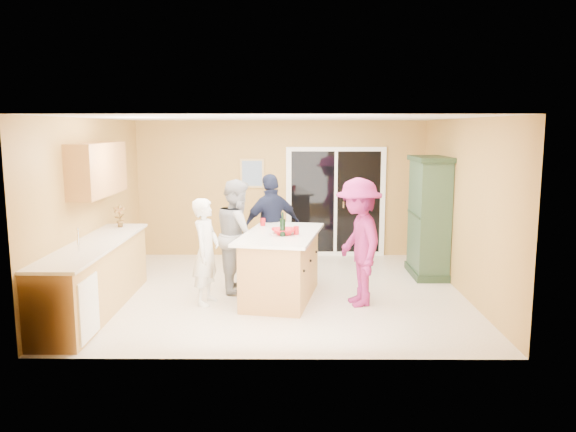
{
  "coord_description": "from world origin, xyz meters",
  "views": [
    {
      "loc": [
        0.2,
        -8.22,
        2.46
      ],
      "look_at": [
        0.15,
        0.1,
        1.15
      ],
      "focal_mm": 35.0,
      "sensor_mm": 36.0,
      "label": 1
    }
  ],
  "objects_px": {
    "woman_grey": "(238,235)",
    "woman_magenta": "(358,242)",
    "woman_navy": "(272,227)",
    "green_hutch": "(429,218)",
    "woman_white": "(206,252)",
    "kitchen_island": "(281,268)"
  },
  "relations": [
    {
      "from": "woman_grey",
      "to": "woman_magenta",
      "type": "bearing_deg",
      "value": -122.34
    },
    {
      "from": "kitchen_island",
      "to": "woman_navy",
      "type": "relative_size",
      "value": 1.16
    },
    {
      "from": "green_hutch",
      "to": "woman_navy",
      "type": "height_order",
      "value": "green_hutch"
    },
    {
      "from": "woman_white",
      "to": "woman_magenta",
      "type": "relative_size",
      "value": 0.84
    },
    {
      "from": "green_hutch",
      "to": "woman_navy",
      "type": "bearing_deg",
      "value": -173.64
    },
    {
      "from": "green_hutch",
      "to": "woman_navy",
      "type": "distance_m",
      "value": 2.62
    },
    {
      "from": "green_hutch",
      "to": "woman_white",
      "type": "height_order",
      "value": "green_hutch"
    },
    {
      "from": "green_hutch",
      "to": "woman_grey",
      "type": "distance_m",
      "value": 3.22
    },
    {
      "from": "green_hutch",
      "to": "kitchen_island",
      "type": "bearing_deg",
      "value": -151.59
    },
    {
      "from": "green_hutch",
      "to": "woman_grey",
      "type": "xyz_separation_m",
      "value": [
        -3.1,
        -0.87,
        -0.12
      ]
    },
    {
      "from": "woman_grey",
      "to": "woman_magenta",
      "type": "xyz_separation_m",
      "value": [
        1.74,
        -0.71,
        0.04
      ]
    },
    {
      "from": "woman_magenta",
      "to": "green_hutch",
      "type": "bearing_deg",
      "value": 128.28
    },
    {
      "from": "woman_white",
      "to": "woman_grey",
      "type": "bearing_deg",
      "value": -15.85
    },
    {
      "from": "kitchen_island",
      "to": "woman_white",
      "type": "bearing_deg",
      "value": -156.69
    },
    {
      "from": "woman_white",
      "to": "woman_navy",
      "type": "height_order",
      "value": "woman_navy"
    },
    {
      "from": "woman_grey",
      "to": "woman_navy",
      "type": "relative_size",
      "value": 0.98
    },
    {
      "from": "woman_white",
      "to": "woman_grey",
      "type": "xyz_separation_m",
      "value": [
        0.38,
        0.69,
        0.1
      ]
    },
    {
      "from": "woman_grey",
      "to": "woman_magenta",
      "type": "distance_m",
      "value": 1.88
    },
    {
      "from": "woman_navy",
      "to": "woman_magenta",
      "type": "relative_size",
      "value": 0.97
    },
    {
      "from": "woman_grey",
      "to": "woman_magenta",
      "type": "relative_size",
      "value": 0.95
    },
    {
      "from": "woman_white",
      "to": "kitchen_island",
      "type": "bearing_deg",
      "value": -63.92
    },
    {
      "from": "woman_navy",
      "to": "kitchen_island",
      "type": "bearing_deg",
      "value": 71.1
    }
  ]
}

